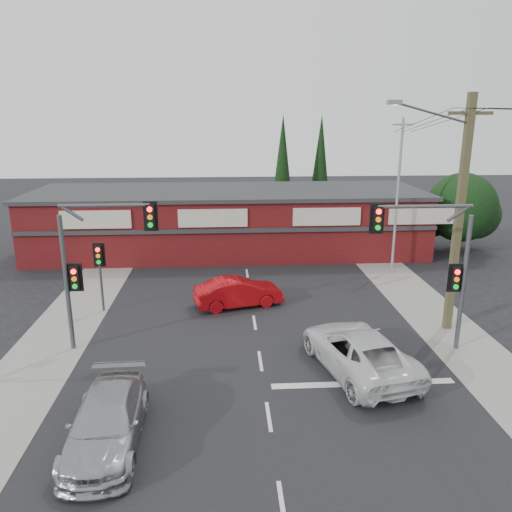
{
  "coord_description": "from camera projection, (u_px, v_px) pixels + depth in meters",
  "views": [
    {
      "loc": [
        -1.26,
        -16.9,
        9.13
      ],
      "look_at": [
        -0.0,
        3.0,
        3.48
      ],
      "focal_mm": 35.0,
      "sensor_mm": 36.0,
      "label": 1
    }
  ],
  "objects": [
    {
      "name": "ground",
      "position": [
        261.0,
        366.0,
        18.79
      ],
      "size": [
        120.0,
        120.0,
        0.0
      ],
      "primitive_type": "plane",
      "color": "black",
      "rests_on": "ground"
    },
    {
      "name": "road_strip",
      "position": [
        253.0,
        315.0,
        23.59
      ],
      "size": [
        14.0,
        70.0,
        0.01
      ],
      "primitive_type": "cube",
      "color": "black",
      "rests_on": "ground"
    },
    {
      "name": "verge_left",
      "position": [
        70.0,
        319.0,
        23.07
      ],
      "size": [
        3.0,
        70.0,
        0.02
      ],
      "primitive_type": "cube",
      "color": "gray",
      "rests_on": "ground"
    },
    {
      "name": "verge_right",
      "position": [
        429.0,
        311.0,
        24.1
      ],
      "size": [
        3.0,
        70.0,
        0.02
      ],
      "primitive_type": "cube",
      "color": "gray",
      "rests_on": "ground"
    },
    {
      "name": "stop_line",
      "position": [
        363.0,
        384.0,
        17.56
      ],
      "size": [
        6.5,
        0.35,
        0.01
      ],
      "primitive_type": "cube",
      "color": "silver",
      "rests_on": "ground"
    },
    {
      "name": "white_suv",
      "position": [
        358.0,
        350.0,
        18.3
      ],
      "size": [
        3.86,
        6.18,
        1.59
      ],
      "primitive_type": "imported",
      "rotation": [
        0.0,
        0.0,
        3.37
      ],
      "color": "silver",
      "rests_on": "ground"
    },
    {
      "name": "silver_suv",
      "position": [
        107.0,
        422.0,
        14.19
      ],
      "size": [
        2.1,
        4.91,
        1.41
      ],
      "primitive_type": "imported",
      "rotation": [
        0.0,
        0.0,
        0.03
      ],
      "color": "#9FA1A4",
      "rests_on": "ground"
    },
    {
      "name": "red_sedan",
      "position": [
        238.0,
        292.0,
        24.56
      ],
      "size": [
        4.55,
        2.54,
        1.42
      ],
      "primitive_type": "imported",
      "rotation": [
        0.0,
        0.0,
        1.83
      ],
      "color": "#A90A0F",
      "rests_on": "ground"
    },
    {
      "name": "lane_dashes",
      "position": [
        257.0,
        340.0,
        20.95
      ],
      "size": [
        0.12,
        42.11,
        0.01
      ],
      "color": "silver",
      "rests_on": "ground"
    },
    {
      "name": "shop_building",
      "position": [
        229.0,
        220.0,
        34.46
      ],
      "size": [
        27.3,
        8.4,
        4.22
      ],
      "color": "#4C0F11",
      "rests_on": "ground"
    },
    {
      "name": "tree_cluster",
      "position": [
        461.0,
        211.0,
        33.72
      ],
      "size": [
        5.9,
        5.1,
        5.5
      ],
      "color": "#2D2116",
      "rests_on": "ground"
    },
    {
      "name": "conifer_near",
      "position": [
        283.0,
        162.0,
        40.55
      ],
      "size": [
        1.8,
        1.8,
        9.25
      ],
      "color": "#2D2116",
      "rests_on": "ground"
    },
    {
      "name": "conifer_far",
      "position": [
        321.0,
        159.0,
        42.69
      ],
      "size": [
        1.8,
        1.8,
        9.25
      ],
      "color": "#2D2116",
      "rests_on": "ground"
    },
    {
      "name": "traffic_mast_left",
      "position": [
        92.0,
        255.0,
        19.25
      ],
      "size": [
        3.77,
        0.27,
        5.97
      ],
      "color": "#47494C",
      "rests_on": "ground"
    },
    {
      "name": "traffic_mast_right",
      "position": [
        438.0,
        255.0,
        19.09
      ],
      "size": [
        3.96,
        0.27,
        5.97
      ],
      "color": "#47494C",
      "rests_on": "ground"
    },
    {
      "name": "pedestal_signal",
      "position": [
        100.0,
        263.0,
        23.46
      ],
      "size": [
        0.55,
        0.27,
        3.38
      ],
      "color": "#47494C",
      "rests_on": "ground"
    },
    {
      "name": "utility_pole",
      "position": [
        457.0,
        208.0,
        20.7
      ],
      "size": [
        4.38,
        0.59,
        10.0
      ],
      "color": "brown",
      "rests_on": "ground"
    },
    {
      "name": "steel_pole",
      "position": [
        398.0,
        192.0,
        29.58
      ],
      "size": [
        1.2,
        0.16,
        9.0
      ],
      "color": "gray",
      "rests_on": "ground"
    }
  ]
}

